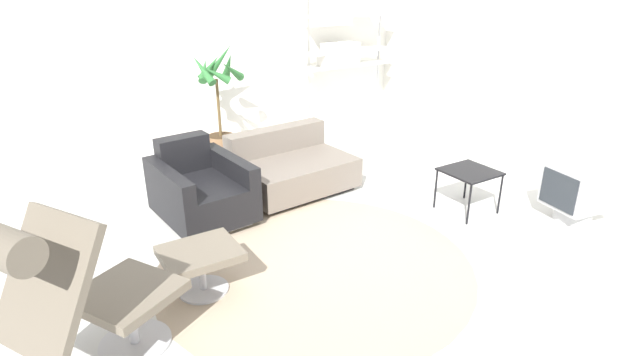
% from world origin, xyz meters
% --- Properties ---
extents(ground_plane, '(12.00, 12.00, 0.00)m').
position_xyz_m(ground_plane, '(0.00, 0.00, 0.00)').
color(ground_plane, silver).
extents(wall_back, '(12.00, 0.09, 2.80)m').
position_xyz_m(wall_back, '(-0.00, 2.98, 1.40)').
color(wall_back, silver).
rests_on(wall_back, ground_plane).
extents(wall_right, '(0.06, 12.00, 2.80)m').
position_xyz_m(wall_right, '(3.22, 0.00, 1.40)').
color(wall_right, silver).
rests_on(wall_right, ground_plane).
extents(round_rug, '(2.50, 2.50, 0.01)m').
position_xyz_m(round_rug, '(-0.12, -0.32, 0.00)').
color(round_rug, tan).
rests_on(round_rug, ground_plane).
extents(lounge_chair, '(1.11, 0.93, 1.13)m').
position_xyz_m(lounge_chair, '(-1.84, -0.65, 0.66)').
color(lounge_chair, '#BCBCC1').
rests_on(lounge_chair, ground_plane).
extents(ottoman, '(0.54, 0.46, 0.35)m').
position_xyz_m(ottoman, '(-0.99, -0.17, 0.27)').
color(ottoman, '#BCBCC1').
rests_on(ottoman, ground_plane).
extents(armchair_red, '(0.82, 0.98, 0.73)m').
position_xyz_m(armchair_red, '(-0.58, 0.97, 0.27)').
color(armchair_red, silver).
rests_on(armchair_red, ground_plane).
extents(couch_low, '(1.24, 0.96, 0.62)m').
position_xyz_m(couch_low, '(0.48, 1.13, 0.23)').
color(couch_low, black).
rests_on(couch_low, ground_plane).
extents(side_table, '(0.47, 0.47, 0.42)m').
position_xyz_m(side_table, '(1.66, -0.25, 0.38)').
color(side_table, black).
rests_on(side_table, ground_plane).
extents(crt_television, '(0.55, 0.52, 0.54)m').
position_xyz_m(crt_television, '(2.34, -0.94, 0.30)').
color(crt_television, '#B7B7B7').
rests_on(crt_television, ground_plane).
extents(potted_plant, '(0.62, 0.64, 1.41)m').
position_xyz_m(potted_plant, '(0.23, 2.47, 0.58)').
color(potted_plant, brown).
rests_on(potted_plant, ground_plane).
extents(shelf_unit, '(1.35, 0.28, 2.06)m').
position_xyz_m(shelf_unit, '(2.25, 2.68, 1.24)').
color(shelf_unit, '#BCBCC1').
rests_on(shelf_unit, ground_plane).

